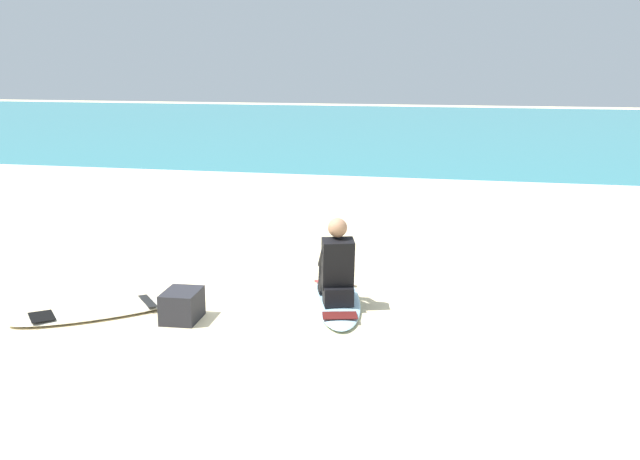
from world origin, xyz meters
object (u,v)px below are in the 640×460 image
(surfboard_main, at_px, (337,299))
(beach_bag, at_px, (182,305))
(surfboard_spare_near, at_px, (100,311))
(surfer_seated, at_px, (337,269))

(surfboard_main, relative_size, beach_bag, 4.50)
(surfboard_main, distance_m, beach_bag, 1.75)
(beach_bag, bearing_deg, surfboard_spare_near, -177.92)
(surfboard_main, bearing_deg, beach_bag, -146.71)
(surfer_seated, height_order, surfboard_spare_near, surfer_seated)
(surfer_seated, relative_size, beach_bag, 1.97)
(surfboard_main, height_order, beach_bag, beach_bag)
(surfer_seated, xyz_separation_m, beach_bag, (-1.50, -0.78, -0.28))
(surfer_seated, bearing_deg, beach_bag, -152.51)
(surfboard_main, height_order, surfboard_spare_near, same)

